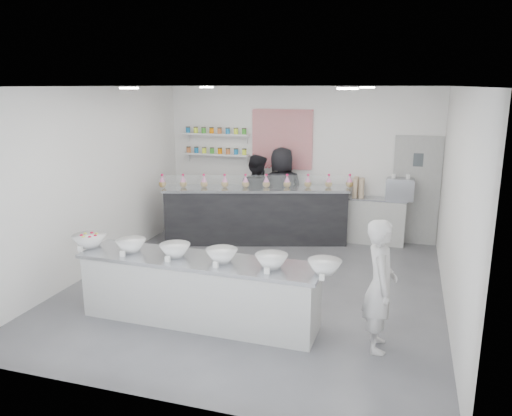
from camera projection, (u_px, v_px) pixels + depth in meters
The scene contains 26 objects.
floor at pixel (255, 287), 7.68m from camera, with size 6.00×6.00×0.00m, color #515156.
ceiling at pixel (255, 86), 6.96m from camera, with size 6.00×6.00×0.00m, color white.
back_wall at pixel (299, 162), 10.10m from camera, with size 5.50×5.50×0.00m, color white.
left_wall at pixel (94, 181), 8.10m from camera, with size 6.00×6.00×0.00m, color white.
right_wall at pixel (456, 204), 6.54m from camera, with size 6.00×6.00×0.00m, color white.
back_door at pixel (416, 191), 9.53m from camera, with size 0.88×0.04×2.10m, color #959592.
pattern_panel at pixel (282, 139), 10.07m from camera, with size 1.25×0.03×1.20m, color #A60716.
jar_shelf_lower at pixel (216, 154), 10.48m from camera, with size 1.45×0.22×0.04m, color silver.
jar_shelf_upper at pixel (216, 134), 10.38m from camera, with size 1.45×0.22×0.04m, color silver.
preserve_jars at pixel (216, 141), 10.40m from camera, with size 1.45×0.10×0.56m, color #C06834, non-canonical shape.
downlight_0 at pixel (129, 88), 6.43m from camera, with size 0.24×0.24×0.02m, color white.
downlight_1 at pixel (348, 89), 5.64m from camera, with size 0.24×0.24×0.02m, color white.
downlight_2 at pixel (206, 87), 8.84m from camera, with size 0.24×0.24×0.02m, color white.
downlight_3 at pixel (367, 87), 8.05m from camera, with size 0.24×0.24×0.02m, color white.
prep_counter at pixel (199, 290), 6.46m from camera, with size 3.18×0.72×0.87m, color #B6B5B1.
back_bar at pixel (256, 215), 9.74m from camera, with size 3.54×0.65×1.10m, color black.
sneeze_guard at pixel (256, 183), 9.27m from camera, with size 3.49×0.01×0.30m, color white.
espresso_ledge at pixel (373, 221), 9.71m from camera, with size 1.21×0.39×0.90m, color #B6B5B1.
espresso_machine at pixel (400, 190), 9.42m from camera, with size 0.52×0.36×0.39m, color #93969E.
cup_stacks at pixel (359, 188), 9.65m from camera, with size 0.27×0.24×0.37m, color tan, non-canonical shape.
prep_bowls at pixel (198, 253), 6.33m from camera, with size 3.65×0.50×0.16m, color white, non-canonical shape.
label_cards at pixel (181, 270), 5.86m from camera, with size 3.31×0.04×0.07m, color white, non-canonical shape.
cookie_bags at pixel (256, 181), 9.58m from camera, with size 3.74×0.14×0.26m, color pink, non-canonical shape.
woman_prep at pixel (380, 286), 5.71m from camera, with size 0.57×0.38×1.57m, color beige.
staff_left at pixel (256, 197), 9.98m from camera, with size 0.82×0.64×1.69m, color black.
staff_right at pixel (282, 193), 9.94m from camera, with size 0.90×0.59×1.84m, color black.
Camera 1 is at (2.10, -6.84, 3.02)m, focal length 35.00 mm.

